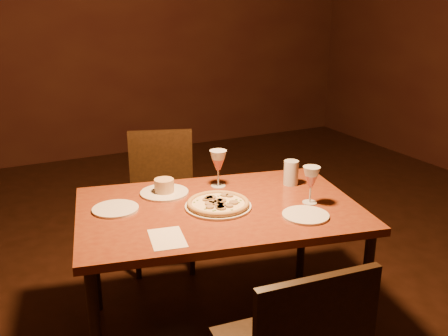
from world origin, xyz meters
name	(u,v)px	position (x,y,z in m)	size (l,w,h in m)	color
back_wall	(87,11)	(0.00, 3.50, 1.50)	(6.00, 0.04, 3.00)	#391B12
dining_table	(219,218)	(-0.14, 0.20, 0.63)	(1.43, 1.07, 0.69)	brown
chair_far	(162,191)	(-0.13, 1.04, 0.47)	(0.51, 0.51, 0.83)	black
pizza_plate	(218,204)	(-0.15, 0.19, 0.71)	(0.31, 0.31, 0.03)	silver
ramekin_saucer	(164,189)	(-0.31, 0.46, 0.71)	(0.24, 0.24, 0.08)	silver
wine_glass_far	(218,169)	(-0.03, 0.44, 0.79)	(0.09, 0.09, 0.19)	#B5554B
wine_glass_right	(311,185)	(0.26, 0.05, 0.78)	(0.08, 0.08, 0.18)	#B5554B
water_tumbler	(291,173)	(0.32, 0.30, 0.75)	(0.08, 0.08, 0.13)	#B3BAC3
side_plate_left	(115,209)	(-0.58, 0.37, 0.69)	(0.21, 0.21, 0.01)	silver
side_plate_near	(306,215)	(0.15, -0.07, 0.69)	(0.21, 0.21, 0.01)	silver
menu_card	(167,238)	(-0.47, -0.01, 0.69)	(0.13, 0.20, 0.00)	silver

